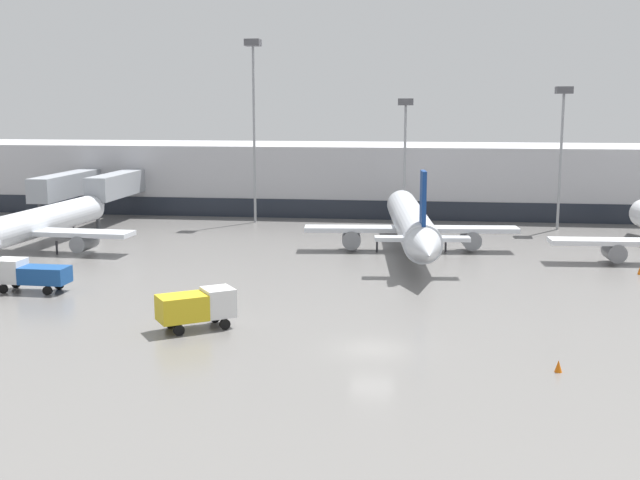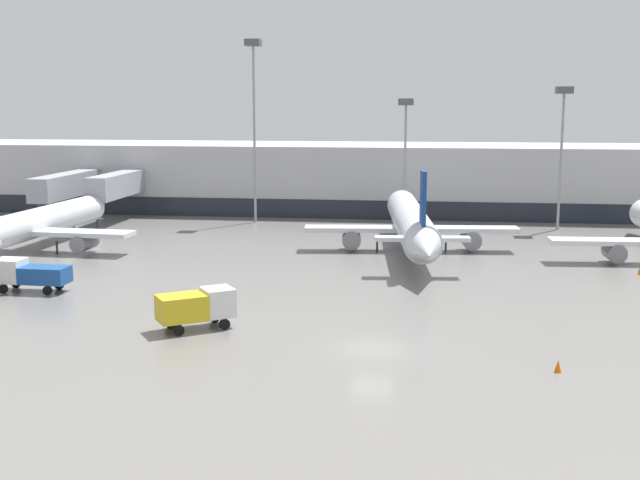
# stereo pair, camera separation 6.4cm
# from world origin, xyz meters

# --- Properties ---
(ground_plane) EXTENTS (320.00, 320.00, 0.00)m
(ground_plane) POSITION_xyz_m (0.00, 0.00, 0.00)
(ground_plane) COLOR slate
(terminal_building) EXTENTS (160.00, 31.16, 9.00)m
(terminal_building) POSITION_xyz_m (-0.34, 61.85, 4.50)
(terminal_building) COLOR #B2B2B7
(terminal_building) RESTS_ON ground_plane
(parked_jet_1) EXTENTS (21.66, 34.58, 8.00)m
(parked_jet_1) POSITION_xyz_m (-35.77, 27.15, 2.53)
(parked_jet_1) COLOR silver
(parked_jet_1) RESTS_ON ground_plane
(parked_jet_2) EXTENTS (21.13, 35.62, 8.90)m
(parked_jet_2) POSITION_xyz_m (1.57, 32.73, 2.78)
(parked_jet_2) COLOR silver
(parked_jet_2) RESTS_ON ground_plane
(service_truck_1) EXTENTS (5.20, 4.47, 2.55)m
(service_truck_1) POSITION_xyz_m (-11.54, 2.85, 1.53)
(service_truck_1) COLOR gold
(service_truck_1) RESTS_ON ground_plane
(service_truck_3) EXTENTS (5.88, 2.24, 2.52)m
(service_truck_3) POSITION_xyz_m (-27.39, 11.34, 1.43)
(service_truck_3) COLOR #19478C
(service_truck_3) RESTS_ON ground_plane
(traffic_cone_2) EXTENTS (0.42, 0.42, 0.68)m
(traffic_cone_2) POSITION_xyz_m (10.31, -2.78, 0.34)
(traffic_cone_2) COLOR orange
(traffic_cone_2) RESTS_ON ground_plane
(traffic_cone_3) EXTENTS (0.40, 0.40, 0.77)m
(traffic_cone_3) POSITION_xyz_m (21.23, 24.14, 0.38)
(traffic_cone_3) COLOR orange
(traffic_cone_3) RESTS_ON ground_plane
(apron_light_mast_3) EXTENTS (1.80, 1.80, 21.90)m
(apron_light_mast_3) POSITION_xyz_m (-17.76, 49.54, 16.87)
(apron_light_mast_3) COLOR gray
(apron_light_mast_3) RESTS_ON ground_plane
(apron_light_mast_5) EXTENTS (1.80, 1.80, 14.98)m
(apron_light_mast_5) POSITION_xyz_m (0.34, 51.00, 12.11)
(apron_light_mast_5) COLOR gray
(apron_light_mast_5) RESTS_ON ground_plane
(apron_light_mast_6) EXTENTS (1.80, 1.80, 16.28)m
(apron_light_mast_6) POSITION_xyz_m (18.11, 48.62, 13.04)
(apron_light_mast_6) COLOR gray
(apron_light_mast_6) RESTS_ON ground_plane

